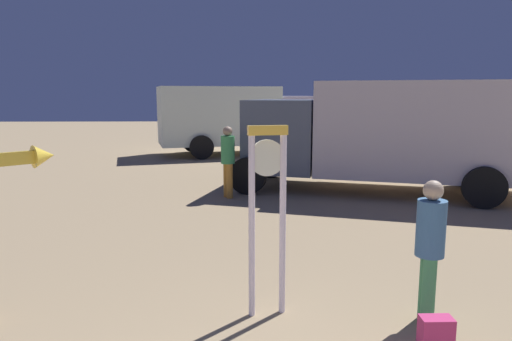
{
  "coord_description": "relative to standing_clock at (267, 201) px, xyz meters",
  "views": [
    {
      "loc": [
        -0.15,
        -1.9,
        2.41
      ],
      "look_at": [
        0.04,
        5.46,
        1.2
      ],
      "focal_mm": 32.73,
      "sensor_mm": 36.0,
      "label": 1
    }
  ],
  "objects": [
    {
      "name": "person_distant",
      "position": [
        -0.62,
        5.9,
        -0.34
      ],
      "size": [
        0.32,
        0.32,
        1.68
      ],
      "color": "#CB8730",
      "rests_on": "ground_plane"
    },
    {
      "name": "person_near_clock",
      "position": [
        1.68,
        -0.27,
        -0.41
      ],
      "size": [
        0.3,
        0.3,
        1.54
      ],
      "color": "#44915B",
      "rests_on": "ground_plane"
    },
    {
      "name": "backpack",
      "position": [
        1.49,
        -0.95,
        -1.07
      ],
      "size": [
        0.29,
        0.21,
        0.41
      ],
      "color": "#C43168",
      "rests_on": "ground_plane"
    },
    {
      "name": "standing_clock",
      "position": [
        0.0,
        0.0,
        0.0
      ],
      "size": [
        0.43,
        0.17,
        2.09
      ],
      "color": "white",
      "rests_on": "ground_plane"
    },
    {
      "name": "arrow_sign",
      "position": [
        -2.77,
        -0.03,
        0.11
      ],
      "size": [
        0.78,
        0.73,
        2.17
      ],
      "color": "#8F7250",
      "rests_on": "ground_plane"
    },
    {
      "name": "box_truck_near",
      "position": [
        3.44,
        6.42,
        0.23
      ],
      "size": [
        7.58,
        4.5,
        2.7
      ],
      "color": "silver",
      "rests_on": "ground_plane"
    },
    {
      "name": "box_truck_far",
      "position": [
        -0.56,
        13.99,
        0.23
      ],
      "size": [
        6.95,
        4.0,
        2.7
      ],
      "color": "white",
      "rests_on": "ground_plane"
    }
  ]
}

